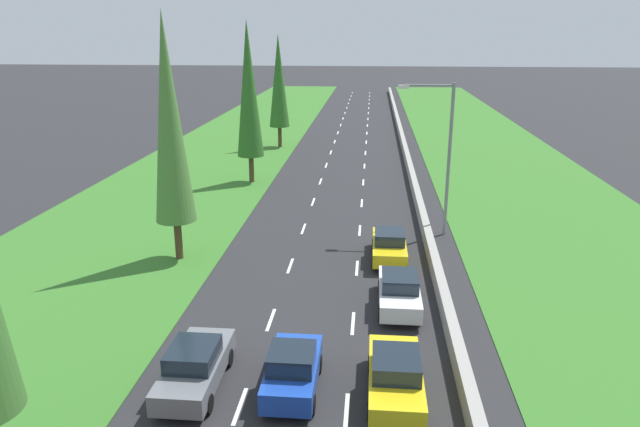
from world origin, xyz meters
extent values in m
plane|color=#28282B|center=(0.00, 60.00, 0.00)|extent=(300.00, 300.00, 0.00)
cube|color=#387528|center=(-12.65, 60.00, 0.02)|extent=(14.00, 140.00, 0.04)
cube|color=#387528|center=(14.35, 60.00, 0.02)|extent=(14.00, 140.00, 0.04)
cube|color=#9E9B93|center=(5.70, 60.00, 0.42)|extent=(0.44, 120.00, 0.85)
cube|color=white|center=(-1.75, 15.00, 0.01)|extent=(0.14, 2.00, 0.01)
cube|color=white|center=(-1.75, 21.00, 0.01)|extent=(0.14, 2.00, 0.01)
cube|color=white|center=(-1.75, 27.00, 0.01)|extent=(0.14, 2.00, 0.01)
cube|color=white|center=(-1.75, 33.00, 0.01)|extent=(0.14, 2.00, 0.01)
cube|color=white|center=(-1.75, 39.00, 0.01)|extent=(0.14, 2.00, 0.01)
cube|color=white|center=(-1.75, 45.00, 0.01)|extent=(0.14, 2.00, 0.01)
cube|color=white|center=(-1.75, 51.00, 0.01)|extent=(0.14, 2.00, 0.01)
cube|color=white|center=(-1.75, 57.00, 0.01)|extent=(0.14, 2.00, 0.01)
cube|color=white|center=(-1.75, 63.00, 0.01)|extent=(0.14, 2.00, 0.01)
cube|color=white|center=(-1.75, 69.00, 0.01)|extent=(0.14, 2.00, 0.01)
cube|color=white|center=(-1.75, 75.00, 0.01)|extent=(0.14, 2.00, 0.01)
cube|color=white|center=(-1.75, 81.00, 0.01)|extent=(0.14, 2.00, 0.01)
cube|color=white|center=(-1.75, 87.00, 0.01)|extent=(0.14, 2.00, 0.01)
cube|color=white|center=(-1.75, 93.00, 0.01)|extent=(0.14, 2.00, 0.01)
cube|color=white|center=(-1.75, 99.00, 0.01)|extent=(0.14, 2.00, 0.01)
cube|color=white|center=(-1.75, 105.00, 0.01)|extent=(0.14, 2.00, 0.01)
cube|color=white|center=(-1.75, 111.00, 0.01)|extent=(0.14, 2.00, 0.01)
cube|color=white|center=(-1.75, 117.00, 0.01)|extent=(0.14, 2.00, 0.01)
cube|color=white|center=(1.75, 15.00, 0.01)|extent=(0.14, 2.00, 0.01)
cube|color=white|center=(1.75, 21.00, 0.01)|extent=(0.14, 2.00, 0.01)
cube|color=white|center=(1.75, 27.00, 0.01)|extent=(0.14, 2.00, 0.01)
cube|color=white|center=(1.75, 33.00, 0.01)|extent=(0.14, 2.00, 0.01)
cube|color=white|center=(1.75, 39.00, 0.01)|extent=(0.14, 2.00, 0.01)
cube|color=white|center=(1.75, 45.00, 0.01)|extent=(0.14, 2.00, 0.01)
cube|color=white|center=(1.75, 51.00, 0.01)|extent=(0.14, 2.00, 0.01)
cube|color=white|center=(1.75, 57.00, 0.01)|extent=(0.14, 2.00, 0.01)
cube|color=white|center=(1.75, 63.00, 0.01)|extent=(0.14, 2.00, 0.01)
cube|color=white|center=(1.75, 69.00, 0.01)|extent=(0.14, 2.00, 0.01)
cube|color=white|center=(1.75, 75.00, 0.01)|extent=(0.14, 2.00, 0.01)
cube|color=white|center=(1.75, 81.00, 0.01)|extent=(0.14, 2.00, 0.01)
cube|color=white|center=(1.75, 87.00, 0.01)|extent=(0.14, 2.00, 0.01)
cube|color=white|center=(1.75, 93.00, 0.01)|extent=(0.14, 2.00, 0.01)
cube|color=white|center=(1.75, 99.00, 0.01)|extent=(0.14, 2.00, 0.01)
cube|color=white|center=(1.75, 105.00, 0.01)|extent=(0.14, 2.00, 0.01)
cube|color=white|center=(1.75, 111.00, 0.01)|extent=(0.14, 2.00, 0.01)
cube|color=white|center=(1.75, 117.00, 0.01)|extent=(0.14, 2.00, 0.01)
cube|color=yellow|center=(3.32, 16.01, 0.68)|extent=(1.76, 4.50, 0.72)
cube|color=#19232D|center=(3.32, 15.86, 1.34)|extent=(1.56, 1.90, 0.60)
cylinder|color=black|center=(2.52, 17.40, 0.32)|extent=(0.22, 0.64, 0.64)
cylinder|color=black|center=(4.12, 17.40, 0.32)|extent=(0.22, 0.64, 0.64)
cylinder|color=black|center=(2.52, 14.61, 0.32)|extent=(0.22, 0.64, 0.64)
cylinder|color=black|center=(4.12, 14.61, 0.32)|extent=(0.22, 0.64, 0.64)
cube|color=slate|center=(-3.49, 15.99, 0.68)|extent=(1.76, 4.50, 0.72)
cube|color=#19232D|center=(-3.49, 15.84, 1.34)|extent=(1.56, 1.90, 0.60)
cylinder|color=black|center=(-4.29, 17.38, 0.32)|extent=(0.22, 0.64, 0.64)
cylinder|color=black|center=(-2.69, 17.38, 0.32)|extent=(0.22, 0.64, 0.64)
cylinder|color=black|center=(-4.29, 14.59, 0.32)|extent=(0.22, 0.64, 0.64)
cylinder|color=black|center=(-2.69, 14.59, 0.32)|extent=(0.22, 0.64, 0.64)
cube|color=white|center=(3.72, 22.70, 0.68)|extent=(1.76, 4.50, 0.72)
cube|color=#19232D|center=(3.72, 22.55, 1.34)|extent=(1.56, 1.90, 0.60)
cylinder|color=black|center=(2.92, 24.10, 0.32)|extent=(0.22, 0.64, 0.64)
cylinder|color=black|center=(4.52, 24.10, 0.32)|extent=(0.22, 0.64, 0.64)
cylinder|color=black|center=(2.92, 21.31, 0.32)|extent=(0.22, 0.64, 0.64)
cylinder|color=black|center=(4.52, 21.31, 0.32)|extent=(0.22, 0.64, 0.64)
cube|color=yellow|center=(3.42, 28.43, 0.68)|extent=(1.76, 4.50, 0.72)
cube|color=#19232D|center=(3.42, 28.28, 1.34)|extent=(1.56, 1.90, 0.60)
cylinder|color=black|center=(2.62, 29.83, 0.32)|extent=(0.22, 0.64, 0.64)
cylinder|color=black|center=(4.22, 29.83, 0.32)|extent=(0.22, 0.64, 0.64)
cylinder|color=black|center=(2.62, 27.04, 0.32)|extent=(0.22, 0.64, 0.64)
cylinder|color=black|center=(4.22, 27.04, 0.32)|extent=(0.22, 0.64, 0.64)
cube|color=#1E47B7|center=(-0.13, 16.06, 0.70)|extent=(1.68, 3.90, 0.76)
cube|color=#19232D|center=(-0.13, 15.76, 1.40)|extent=(1.52, 1.60, 0.64)
cylinder|color=black|center=(-0.89, 17.27, 0.32)|extent=(0.22, 0.64, 0.64)
cylinder|color=black|center=(0.63, 17.27, 0.32)|extent=(0.22, 0.64, 0.64)
cylinder|color=black|center=(-0.89, 14.85, 0.32)|extent=(0.22, 0.64, 0.64)
cylinder|color=black|center=(0.63, 14.85, 0.32)|extent=(0.22, 0.64, 0.64)
cylinder|color=#4C3823|center=(-7.85, 27.49, 1.10)|extent=(0.40, 0.40, 2.20)
cone|color=#4C7F38|center=(-7.85, 27.49, 7.51)|extent=(2.12, 2.12, 10.62)
cylinder|color=#4C3823|center=(-7.30, 44.27, 1.10)|extent=(0.40, 0.40, 2.20)
cone|color=#2D6623|center=(-7.30, 44.27, 7.45)|extent=(2.12, 2.12, 10.50)
cylinder|color=#4C3823|center=(-7.33, 59.35, 1.10)|extent=(0.40, 0.40, 2.20)
cone|color=#2D6623|center=(-7.33, 59.35, 6.88)|extent=(2.09, 2.09, 9.35)
cylinder|color=gray|center=(6.86, 32.78, 4.50)|extent=(0.20, 0.20, 9.00)
cylinder|color=gray|center=(5.46, 32.78, 8.85)|extent=(2.80, 0.12, 0.12)
cube|color=silver|center=(4.06, 32.78, 8.75)|extent=(0.60, 0.28, 0.20)
camera|label=1|loc=(2.32, -1.00, 11.76)|focal=32.66mm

